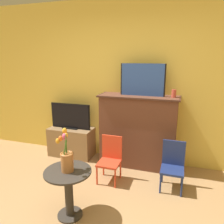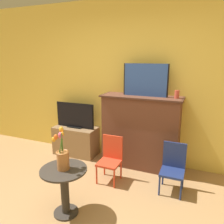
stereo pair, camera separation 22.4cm
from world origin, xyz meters
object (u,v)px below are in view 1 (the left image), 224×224
at_px(chair_blue, 173,163).
at_px(vase_tulips, 67,158).
at_px(painting, 143,80).
at_px(chair_red, 110,157).
at_px(tv_monitor, 70,117).

distance_m(chair_blue, vase_tulips, 1.50).
bearing_deg(painting, vase_tulips, -110.25).
relative_size(chair_red, vase_tulips, 1.43).
bearing_deg(chair_red, tv_monitor, 148.86).
height_order(chair_red, chair_blue, same).
distance_m(chair_red, vase_tulips, 0.98).
bearing_deg(chair_blue, vase_tulips, -138.80).
xyz_separation_m(chair_red, chair_blue, (0.88, 0.07, 0.00)).
bearing_deg(painting, tv_monitor, -179.36).
height_order(painting, chair_blue, painting).
distance_m(painting, chair_blue, 1.32).
bearing_deg(chair_blue, painting, 137.14).
height_order(tv_monitor, vase_tulips, vase_tulips).
relative_size(painting, vase_tulips, 1.50).
relative_size(chair_blue, vase_tulips, 1.43).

